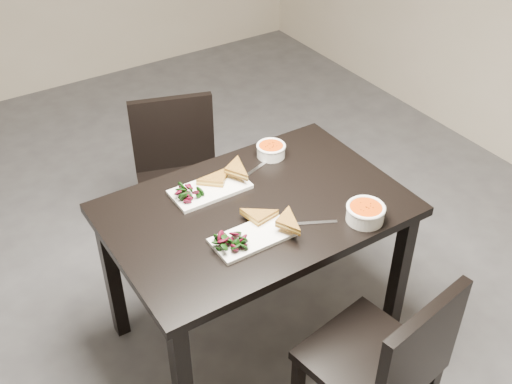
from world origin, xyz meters
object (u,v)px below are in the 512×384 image
plate_far (210,189)px  table (256,224)px  chair_near (387,362)px  plate_near (252,237)px  soup_bowl_near (365,212)px  soup_bowl_far (271,150)px  chair_far (179,172)px

plate_far → table: bearing=-60.6°
chair_near → plate_near: 0.66m
table → soup_bowl_near: bearing=-44.7°
table → chair_near: chair_near is taller
chair_near → plate_far: chair_near is taller
table → plate_near: (-0.12, -0.16, 0.11)m
soup_bowl_far → chair_near: bearing=-99.5°
soup_bowl_near → soup_bowl_far: 0.58m
soup_bowl_far → plate_far: bearing=-167.0°
table → chair_near: (0.09, -0.73, -0.17)m
chair_near → chair_far: (-0.08, 1.47, 0.00)m
soup_bowl_near → soup_bowl_far: soup_bowl_near is taller
chair_near → soup_bowl_far: (0.17, 1.00, 0.30)m
chair_near → soup_bowl_far: bearing=71.4°
table → plate_near: bearing=-126.5°
table → chair_near: 0.76m
plate_far → chair_far: bearing=78.7°
chair_far → soup_bowl_near: (0.31, -1.05, 0.30)m
plate_near → plate_far: size_ratio=0.95×
chair_far → plate_near: size_ratio=2.72×
plate_near → soup_bowl_near: soup_bowl_near is taller
table → chair_far: 0.76m
chair_near → soup_bowl_far: chair_near is taller
plate_near → soup_bowl_far: size_ratio=2.35×
chair_far → soup_bowl_far: size_ratio=6.38×
chair_far → soup_bowl_near: 1.13m
chair_near → soup_bowl_far: size_ratio=6.38×
chair_far → soup_bowl_near: chair_far is taller
soup_bowl_near → plate_near: bearing=161.5°
chair_far → plate_far: bearing=-83.0°
soup_bowl_far → table: bearing=-133.2°
chair_far → soup_bowl_far: chair_far is taller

